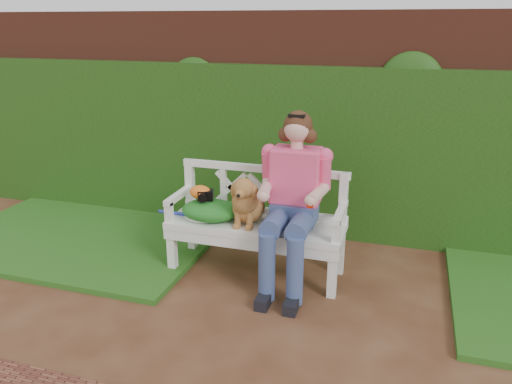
% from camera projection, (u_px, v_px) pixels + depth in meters
% --- Properties ---
extents(ground, '(60.00, 60.00, 0.00)m').
position_uv_depth(ground, '(296.00, 324.00, 3.65)').
color(ground, '#472313').
extents(brick_wall, '(10.00, 0.30, 2.20)m').
position_uv_depth(brick_wall, '(341.00, 126.00, 5.01)').
color(brick_wall, brown).
rests_on(brick_wall, ground).
extents(ivy_hedge, '(10.00, 0.18, 1.70)m').
position_uv_depth(ivy_hedge, '(337.00, 156.00, 4.90)').
color(ivy_hedge, '#2F6419').
rests_on(ivy_hedge, ground).
extents(grass_left, '(2.60, 2.00, 0.05)m').
position_uv_depth(grass_left, '(88.00, 234.00, 5.14)').
color(grass_left, '#255C1D').
rests_on(grass_left, ground).
extents(garden_bench, '(1.64, 0.80, 0.48)m').
position_uv_depth(garden_bench, '(256.00, 248.00, 4.32)').
color(garden_bench, white).
rests_on(garden_bench, ground).
extents(seated_woman, '(0.82, 0.95, 1.43)m').
position_uv_depth(seated_woman, '(294.00, 200.00, 4.06)').
color(seated_woman, '#D54F7B').
rests_on(seated_woman, ground).
extents(dog, '(0.36, 0.45, 0.44)m').
position_uv_depth(dog, '(247.00, 199.00, 4.15)').
color(dog, '#B2603D').
rests_on(dog, garden_bench).
extents(tennis_racket, '(0.65, 0.37, 0.03)m').
position_uv_depth(tennis_racket, '(200.00, 216.00, 4.33)').
color(tennis_racket, silver).
rests_on(tennis_racket, garden_bench).
extents(green_bag, '(0.58, 0.51, 0.17)m').
position_uv_depth(green_bag, '(210.00, 210.00, 4.29)').
color(green_bag, green).
rests_on(green_bag, garden_bench).
extents(camera_item, '(0.15, 0.13, 0.09)m').
position_uv_depth(camera_item, '(206.00, 195.00, 4.26)').
color(camera_item, black).
rests_on(camera_item, green_bag).
extents(baseball_glove, '(0.21, 0.16, 0.12)m').
position_uv_depth(baseball_glove, '(200.00, 192.00, 4.28)').
color(baseball_glove, orange).
rests_on(baseball_glove, green_bag).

